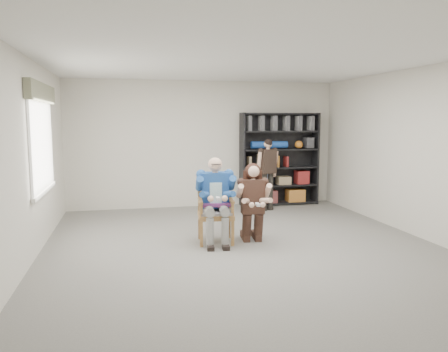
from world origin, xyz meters
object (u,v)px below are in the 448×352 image
object	(u,v)px
standing_man	(268,175)
seated_man	(216,200)
armchair	(216,210)
bookshelf	(279,159)
kneeling_woman	(253,204)

from	to	relation	value
standing_man	seated_man	bearing A→B (deg)	-143.76
seated_man	armchair	bearing A→B (deg)	0.00
armchair	standing_man	distance (m)	2.73
armchair	bookshelf	xyz separation A→B (m)	(2.06, 2.78, 0.52)
seated_man	standing_man	world-z (taller)	standing_man
standing_man	bookshelf	bearing A→B (deg)	32.82
kneeling_woman	standing_man	bearing A→B (deg)	72.65
armchair	seated_man	bearing A→B (deg)	0.00
seated_man	kneeling_woman	size ratio (longest dim) A/B	1.09
seated_man	bookshelf	world-z (taller)	bookshelf
armchair	kneeling_woman	bearing A→B (deg)	-5.56
seated_man	bookshelf	xyz separation A→B (m)	(2.06, 2.78, 0.37)
seated_man	kneeling_woman	xyz separation A→B (m)	(0.58, -0.12, -0.06)
armchair	kneeling_woman	world-z (taller)	kneeling_woman
seated_man	standing_man	size ratio (longest dim) A/B	0.88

